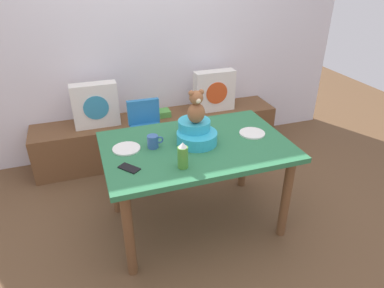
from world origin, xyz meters
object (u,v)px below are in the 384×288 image
at_px(pillow_floral_left, 95,105).
at_px(dining_table, 196,156).
at_px(book_stack, 161,113).
at_px(teddy_bear, 196,108).
at_px(dinner_plate_far, 252,133).
at_px(pillow_floral_right, 214,91).
at_px(cell_phone, 129,168).
at_px(highchair, 147,132).
at_px(coffee_mug, 153,141).
at_px(dinner_plate_near, 126,149).
at_px(ketchup_bottle, 183,156).
at_px(infant_seat_teal, 196,133).

bearing_deg(pillow_floral_left, dining_table, -61.67).
distance_m(pillow_floral_left, book_stack, 0.68).
xyz_separation_m(book_stack, teddy_bear, (-0.01, -1.16, 0.53)).
distance_m(dining_table, dinner_plate_far, 0.48).
height_order(pillow_floral_right, cell_phone, pillow_floral_right).
bearing_deg(highchair, coffee_mug, -97.33).
bearing_deg(dinner_plate_far, pillow_floral_right, 82.36).
bearing_deg(coffee_mug, dinner_plate_near, 169.98).
bearing_deg(dinner_plate_far, cell_phone, -169.29).
xyz_separation_m(highchair, cell_phone, (-0.31, -0.93, 0.22)).
xyz_separation_m(dining_table, cell_phone, (-0.53, -0.17, 0.10)).
bearing_deg(pillow_floral_right, dinner_plate_near, -136.15).
xyz_separation_m(highchair, dinner_plate_near, (-0.28, -0.67, 0.22)).
distance_m(ketchup_bottle, dinner_plate_near, 0.48).
xyz_separation_m(pillow_floral_left, dining_table, (0.63, -1.17, -0.04)).
xyz_separation_m(pillow_floral_right, dining_table, (-0.62, -1.17, -0.04)).
distance_m(book_stack, dinner_plate_far, 1.29).
height_order(ketchup_bottle, dinner_plate_far, ketchup_bottle).
bearing_deg(pillow_floral_right, book_stack, 178.02).
relative_size(dining_table, infant_seat_teal, 4.16).
relative_size(highchair, coffee_mug, 6.58).
bearing_deg(ketchup_bottle, cell_phone, 164.13).
xyz_separation_m(coffee_mug, dinner_plate_near, (-0.19, 0.03, -0.04)).
height_order(ketchup_bottle, coffee_mug, ketchup_bottle).
distance_m(highchair, teddy_bear, 0.91).
relative_size(teddy_bear, cell_phone, 1.74).
distance_m(coffee_mug, dinner_plate_near, 0.20).
bearing_deg(coffee_mug, highchair, 82.67).
distance_m(book_stack, cell_phone, 1.49).
height_order(pillow_floral_left, highchair, pillow_floral_left).
relative_size(infant_seat_teal, dinner_plate_near, 1.65).
bearing_deg(pillow_floral_left, coffee_mug, -73.90).
xyz_separation_m(ketchup_bottle, cell_phone, (-0.34, 0.10, -0.08)).
bearing_deg(book_stack, pillow_floral_right, -1.98).
xyz_separation_m(pillow_floral_left, pillow_floral_right, (1.26, 0.00, 0.00)).
distance_m(ketchup_bottle, coffee_mug, 0.35).
bearing_deg(book_stack, coffee_mug, -106.25).
bearing_deg(infant_seat_teal, ketchup_bottle, -123.24).
relative_size(highchair, infant_seat_teal, 2.39).
relative_size(pillow_floral_left, coffee_mug, 3.67).
distance_m(book_stack, infant_seat_teal, 1.20).
height_order(infant_seat_teal, coffee_mug, infant_seat_teal).
bearing_deg(book_stack, teddy_bear, -90.56).
xyz_separation_m(book_stack, ketchup_bottle, (-0.21, -1.46, 0.34)).
xyz_separation_m(book_stack, dinner_plate_near, (-0.52, -1.10, 0.25)).
height_order(book_stack, infant_seat_teal, infant_seat_teal).
relative_size(book_stack, cell_phone, 1.39).
relative_size(book_stack, highchair, 0.25).
distance_m(highchair, cell_phone, 1.00).
bearing_deg(coffee_mug, teddy_bear, -4.14).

